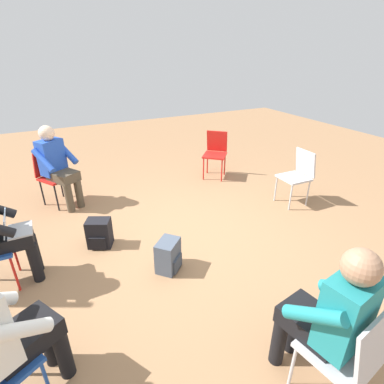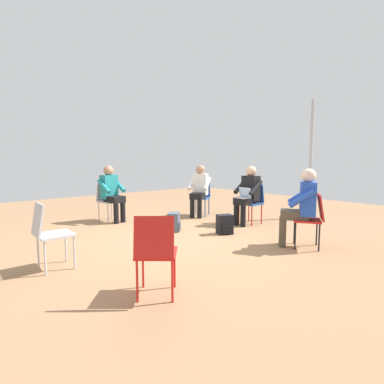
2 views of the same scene
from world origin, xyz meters
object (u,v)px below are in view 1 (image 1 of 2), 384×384
at_px(chair_west, 298,173).
at_px(person_in_white, 2,328).
at_px(person_in_teal, 330,313).
at_px(chair_north, 348,352).
at_px(backpack_near_laptop_user, 100,235).
at_px(backpack_by_empty_chair, 168,257).
at_px(person_in_blue, 57,163).
at_px(chair_southwest, 216,151).
at_px(chair_southeast, 52,173).

xyz_separation_m(chair_west, person_in_white, (3.80, 1.43, 0.20)).
height_order(person_in_white, person_in_teal, same).
xyz_separation_m(chair_north, chair_west, (-1.89, -2.39, 0.00)).
bearing_deg(backpack_near_laptop_user, chair_west, 176.51).
relative_size(person_in_teal, backpack_by_empty_chair, 3.44).
xyz_separation_m(chair_west, backpack_near_laptop_user, (2.99, -0.18, -0.34)).
bearing_deg(person_in_blue, person_in_teal, 77.35).
distance_m(chair_north, person_in_white, 2.15).
bearing_deg(backpack_by_empty_chair, person_in_teal, 106.39).
bearing_deg(chair_north, person_in_blue, 99.86).
relative_size(backpack_near_laptop_user, backpack_by_empty_chair, 1.00).
relative_size(chair_southwest, chair_southeast, 1.00).
distance_m(person_in_white, backpack_near_laptop_user, 1.88).
xyz_separation_m(chair_southeast, person_in_teal, (-1.46, 3.89, 0.20)).
bearing_deg(chair_west, backpack_by_empty_chair, 105.24).
bearing_deg(backpack_by_empty_chair, person_in_white, 30.51).
xyz_separation_m(chair_southwest, person_in_white, (3.23, 2.93, 0.20)).
relative_size(chair_north, person_in_teal, 0.69).
bearing_deg(chair_north, person_in_teal, 90.00).
height_order(person_in_teal, person_in_blue, same).
xyz_separation_m(chair_north, person_in_blue, (1.40, -3.92, 0.20)).
bearing_deg(chair_southwest, person_in_white, 83.22).
xyz_separation_m(person_in_white, backpack_near_laptop_user, (-0.82, -1.61, -0.54)).
bearing_deg(chair_southwest, chair_north, 112.35).
xyz_separation_m(chair_west, chair_southeast, (3.37, -1.66, 0.00)).
height_order(person_in_blue, backpack_by_empty_chair, person_in_blue).
relative_size(person_in_white, person_in_blue, 1.00).
bearing_deg(chair_north, chair_southeast, 100.36).
bearing_deg(person_in_teal, chair_west, 39.54).
height_order(chair_north, person_in_teal, person_in_teal).
distance_m(chair_west, person_in_white, 4.07).
height_order(person_in_white, backpack_near_laptop_user, person_in_white).
bearing_deg(chair_southwest, backpack_by_empty_chair, 90.10).
bearing_deg(person_in_white, person_in_blue, 139.40).
height_order(chair_southwest, backpack_by_empty_chair, chair_southwest).
distance_m(chair_north, person_in_blue, 4.16).
distance_m(chair_southwest, person_in_teal, 3.97).
xyz_separation_m(chair_southwest, person_in_teal, (1.34, 3.74, 0.20)).
bearing_deg(chair_north, chair_southwest, 61.66).
distance_m(chair_southwest, backpack_by_empty_chair, 2.80).
height_order(chair_north, chair_west, same).
bearing_deg(backpack_by_empty_chair, backpack_near_laptop_user, -52.87).
bearing_deg(person_in_white, chair_southeast, 141.47).
xyz_separation_m(chair_southeast, backpack_near_laptop_user, (-0.39, 1.48, -0.34)).
distance_m(chair_southwest, backpack_near_laptop_user, 2.77).
distance_m(chair_southeast, backpack_near_laptop_user, 1.57).
xyz_separation_m(chair_southwest, backpack_by_empty_chair, (1.82, 2.11, -0.34)).
relative_size(chair_southeast, backpack_near_laptop_user, 2.36).
relative_size(chair_southwest, backpack_by_empty_chair, 2.36).
bearing_deg(backpack_near_laptop_user, chair_north, 113.10).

